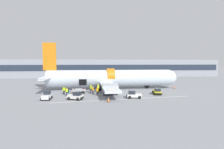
{
  "coord_description": "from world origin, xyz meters",
  "views": [
    {
      "loc": [
        -5.09,
        -35.13,
        6.43
      ],
      "look_at": [
        0.07,
        4.71,
        3.66
      ],
      "focal_mm": 28.0,
      "sensor_mm": 36.0,
      "label": 1
    }
  ],
  "objects_px": {
    "ground_crew_loader_b": "(64,90)",
    "ground_crew_driver": "(67,91)",
    "baggage_tug_rear": "(76,96)",
    "baggage_cart_loading": "(80,91)",
    "baggage_tug_spare": "(47,96)",
    "ground_crew_supervisor": "(98,88)",
    "ground_crew_helper": "(97,91)",
    "airplane": "(109,78)",
    "ground_crew_loader_a": "(91,88)",
    "baggage_tug_lead": "(157,92)",
    "baggage_tug_mid": "(134,95)",
    "suitcase_on_tarmac_upright": "(68,92)",
    "ground_crew_marshal": "(93,90)"
  },
  "relations": [
    {
      "from": "baggage_tug_mid",
      "to": "ground_crew_supervisor",
      "type": "bearing_deg",
      "value": 131.66
    },
    {
      "from": "airplane",
      "to": "baggage_tug_rear",
      "type": "height_order",
      "value": "airplane"
    },
    {
      "from": "ground_crew_loader_b",
      "to": "airplane",
      "type": "bearing_deg",
      "value": 29.9
    },
    {
      "from": "ground_crew_driver",
      "to": "ground_crew_supervisor",
      "type": "bearing_deg",
      "value": 26.12
    },
    {
      "from": "baggage_tug_spare",
      "to": "ground_crew_loader_b",
      "type": "bearing_deg",
      "value": 66.3
    },
    {
      "from": "ground_crew_driver",
      "to": "ground_crew_helper",
      "type": "xyz_separation_m",
      "value": [
        5.91,
        -0.33,
        0.03
      ]
    },
    {
      "from": "baggage_tug_mid",
      "to": "baggage_tug_spare",
      "type": "relative_size",
      "value": 1.17
    },
    {
      "from": "baggage_tug_rear",
      "to": "ground_crew_marshal",
      "type": "height_order",
      "value": "ground_crew_marshal"
    },
    {
      "from": "baggage_tug_rear",
      "to": "ground_crew_loader_b",
      "type": "bearing_deg",
      "value": 116.09
    },
    {
      "from": "baggage_tug_rear",
      "to": "baggage_tug_spare",
      "type": "relative_size",
      "value": 1.22
    },
    {
      "from": "baggage_tug_spare",
      "to": "baggage_tug_rear",
      "type": "bearing_deg",
      "value": -8.03
    },
    {
      "from": "baggage_tug_mid",
      "to": "baggage_cart_loading",
      "type": "height_order",
      "value": "baggage_tug_mid"
    },
    {
      "from": "baggage_tug_spare",
      "to": "baggage_tug_mid",
      "type": "bearing_deg",
      "value": -2.54
    },
    {
      "from": "baggage_tug_rear",
      "to": "ground_crew_driver",
      "type": "relative_size",
      "value": 1.8
    },
    {
      "from": "airplane",
      "to": "ground_crew_driver",
      "type": "xyz_separation_m",
      "value": [
        -8.99,
        -7.51,
        -1.72
      ]
    },
    {
      "from": "ground_crew_loader_a",
      "to": "ground_crew_helper",
      "type": "relative_size",
      "value": 1.09
    },
    {
      "from": "ground_crew_helper",
      "to": "baggage_tug_rear",
      "type": "bearing_deg",
      "value": -138.25
    },
    {
      "from": "baggage_cart_loading",
      "to": "ground_crew_helper",
      "type": "distance_m",
      "value": 4.58
    },
    {
      "from": "baggage_tug_lead",
      "to": "ground_crew_driver",
      "type": "distance_m",
      "value": 17.95
    },
    {
      "from": "airplane",
      "to": "ground_crew_helper",
      "type": "relative_size",
      "value": 19.91
    },
    {
      "from": "baggage_tug_spare",
      "to": "ground_crew_loader_b",
      "type": "distance_m",
      "value": 5.46
    },
    {
      "from": "baggage_cart_loading",
      "to": "ground_crew_loader_a",
      "type": "relative_size",
      "value": 1.99
    },
    {
      "from": "ground_crew_loader_b",
      "to": "ground_crew_driver",
      "type": "height_order",
      "value": "ground_crew_driver"
    },
    {
      "from": "ground_crew_loader_b",
      "to": "ground_crew_loader_a",
      "type": "bearing_deg",
      "value": 9.86
    },
    {
      "from": "airplane",
      "to": "ground_crew_loader_a",
      "type": "distance_m",
      "value": 6.55
    },
    {
      "from": "ground_crew_supervisor",
      "to": "ground_crew_marshal",
      "type": "bearing_deg",
      "value": -120.48
    },
    {
      "from": "ground_crew_driver",
      "to": "ground_crew_helper",
      "type": "height_order",
      "value": "ground_crew_helper"
    },
    {
      "from": "baggage_tug_spare",
      "to": "ground_crew_supervisor",
      "type": "relative_size",
      "value": 1.31
    },
    {
      "from": "baggage_tug_mid",
      "to": "suitcase_on_tarmac_upright",
      "type": "distance_m",
      "value": 14.13
    },
    {
      "from": "ground_crew_supervisor",
      "to": "baggage_cart_loading",
      "type": "bearing_deg",
      "value": -171.78
    },
    {
      "from": "baggage_tug_lead",
      "to": "ground_crew_supervisor",
      "type": "relative_size",
      "value": 1.8
    },
    {
      "from": "baggage_tug_spare",
      "to": "suitcase_on_tarmac_upright",
      "type": "relative_size",
      "value": 4.02
    },
    {
      "from": "baggage_tug_lead",
      "to": "baggage_tug_spare",
      "type": "height_order",
      "value": "baggage_tug_spare"
    },
    {
      "from": "baggage_tug_rear",
      "to": "ground_crew_supervisor",
      "type": "bearing_deg",
      "value": 58.54
    },
    {
      "from": "ground_crew_driver",
      "to": "ground_crew_marshal",
      "type": "height_order",
      "value": "ground_crew_driver"
    },
    {
      "from": "baggage_cart_loading",
      "to": "airplane",
      "type": "bearing_deg",
      "value": 37.02
    },
    {
      "from": "baggage_tug_rear",
      "to": "baggage_cart_loading",
      "type": "bearing_deg",
      "value": 87.36
    },
    {
      "from": "ground_crew_driver",
      "to": "baggage_tug_lead",
      "type": "bearing_deg",
      "value": -2.21
    },
    {
      "from": "baggage_tug_rear",
      "to": "ground_crew_loader_a",
      "type": "bearing_deg",
      "value": 68.22
    },
    {
      "from": "ground_crew_loader_b",
      "to": "ground_crew_helper",
      "type": "relative_size",
      "value": 0.95
    },
    {
      "from": "baggage_tug_lead",
      "to": "ground_crew_helper",
      "type": "height_order",
      "value": "ground_crew_helper"
    },
    {
      "from": "baggage_tug_rear",
      "to": "ground_crew_loader_b",
      "type": "xyz_separation_m",
      "value": [
        -2.79,
        5.7,
        0.24
      ]
    },
    {
      "from": "baggage_tug_spare",
      "to": "ground_crew_driver",
      "type": "distance_m",
      "value": 4.28
    },
    {
      "from": "baggage_tug_mid",
      "to": "suitcase_on_tarmac_upright",
      "type": "bearing_deg",
      "value": 150.96
    },
    {
      "from": "ground_crew_marshal",
      "to": "suitcase_on_tarmac_upright",
      "type": "bearing_deg",
      "value": 158.54
    },
    {
      "from": "airplane",
      "to": "suitcase_on_tarmac_upright",
      "type": "height_order",
      "value": "airplane"
    },
    {
      "from": "airplane",
      "to": "baggage_cart_loading",
      "type": "xyz_separation_m",
      "value": [
        -6.67,
        -5.03,
        -2.07
      ]
    },
    {
      "from": "airplane",
      "to": "ground_crew_helper",
      "type": "xyz_separation_m",
      "value": [
        -3.08,
        -7.84,
        -1.68
      ]
    },
    {
      "from": "baggage_tug_mid",
      "to": "ground_crew_supervisor",
      "type": "height_order",
      "value": "ground_crew_supervisor"
    },
    {
      "from": "baggage_tug_spare",
      "to": "suitcase_on_tarmac_upright",
      "type": "bearing_deg",
      "value": 65.06
    }
  ]
}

